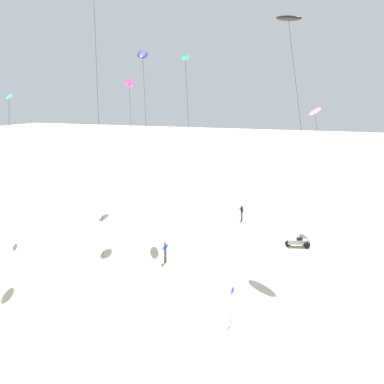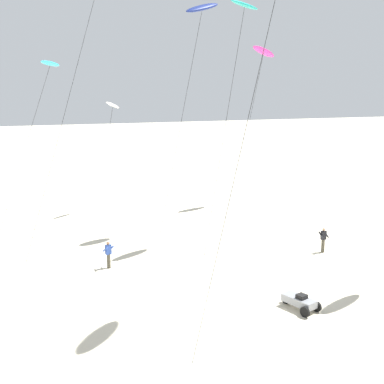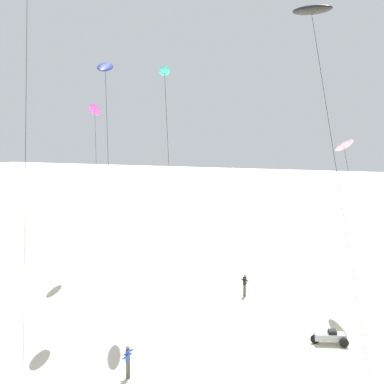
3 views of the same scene
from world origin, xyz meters
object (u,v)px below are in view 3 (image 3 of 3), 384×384
object	(u,v)px
kite_teal	(165,73)
kite_navy	(105,68)
beach_buggy	(330,337)
kite_flyer_nearest	(245,284)
kite_magenta	(95,111)
kite_black	(312,11)
kite_flyer_middle	(128,361)
kite_pink	(344,147)

from	to	relation	value
kite_teal	kite_navy	distance (m)	3.87
kite_navy	beach_buggy	distance (m)	21.59
kite_navy	kite_flyer_nearest	size ratio (longest dim) A/B	10.11
kite_teal	kite_magenta	world-z (taller)	kite_teal
kite_magenta	kite_black	xyz separation A→B (m)	(-9.48, -19.40, 4.62)
kite_black	kite_flyer_middle	world-z (taller)	kite_black
kite_teal	beach_buggy	world-z (taller)	kite_teal
kite_black	kite_flyer_nearest	distance (m)	19.32
kite_teal	kite_flyer_nearest	distance (m)	16.08
kite_teal	kite_magenta	xyz separation A→B (m)	(6.94, 9.67, -2.04)
kite_navy	kite_flyer_middle	bearing A→B (deg)	-144.98
kite_flyer_nearest	kite_flyer_middle	bearing A→B (deg)	170.77
kite_magenta	kite_flyer_middle	xyz separation A→B (m)	(-16.88, -12.02, -12.88)
kite_teal	kite_flyer_nearest	bearing A→B (deg)	-50.05
kite_black	kite_flyer_middle	size ratio (longest dim) A/B	11.35
kite_black	beach_buggy	world-z (taller)	kite_black
kite_pink	kite_navy	xyz separation A→B (m)	(-7.15, 14.64, 5.14)
kite_magenta	kite_flyer_middle	bearing A→B (deg)	-144.54
kite_pink	kite_navy	world-z (taller)	kite_navy
kite_navy	beach_buggy	bearing A→B (deg)	-93.14
kite_teal	kite_flyer_middle	size ratio (longest dim) A/B	9.74
kite_flyer_nearest	kite_pink	bearing A→B (deg)	-74.81
kite_pink	kite_magenta	bearing A→B (deg)	86.34
kite_flyer_nearest	kite_magenta	bearing A→B (deg)	77.76
kite_magenta	kite_flyer_nearest	bearing A→B (deg)	-102.24
kite_pink	kite_flyer_middle	xyz separation A→B (m)	(-15.55, 8.75, -10.09)
kite_teal	kite_magenta	bearing A→B (deg)	54.35
kite_teal	kite_flyer_nearest	world-z (taller)	kite_teal
kite_magenta	beach_buggy	distance (m)	26.50
kite_teal	kite_black	distance (m)	10.37
kite_pink	kite_teal	bearing A→B (deg)	116.82
beach_buggy	kite_flyer_middle	bearing A→B (deg)	130.44
kite_teal	kite_navy	xyz separation A→B (m)	(-1.54, 3.54, 0.31)
kite_teal	kite_magenta	size ratio (longest dim) A/B	1.12
kite_navy	kite_flyer_nearest	bearing A→B (deg)	-56.49
kite_pink	kite_flyer_nearest	bearing A→B (deg)	105.19
kite_black	kite_flyer_middle	distance (m)	20.38
kite_pink	kite_teal	size ratio (longest dim) A/B	0.71
beach_buggy	kite_navy	bearing A→B (deg)	86.86
kite_black	beach_buggy	xyz separation A→B (m)	(0.19, -1.53, -17.96)
kite_magenta	kite_navy	size ratio (longest dim) A/B	0.86
kite_navy	kite_magenta	bearing A→B (deg)	35.88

